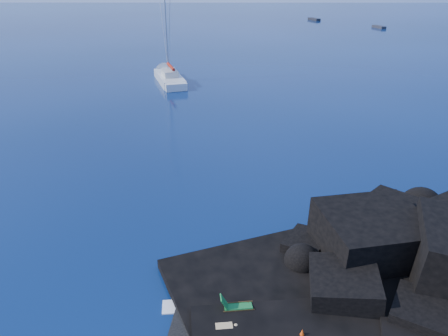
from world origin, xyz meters
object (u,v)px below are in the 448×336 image
(sailboat, at_px, (170,82))
(deck_chair, at_px, (238,303))
(sunbather, at_px, (224,327))
(marker_cone, at_px, (302,335))
(distant_boat_a, at_px, (314,20))
(distant_boat_b, at_px, (379,28))

(sailboat, xyz_separation_m, deck_chair, (8.22, -44.04, 0.83))
(deck_chair, distance_m, sunbather, 1.31)
(deck_chair, height_order, marker_cone, deck_chair)
(sunbather, bearing_deg, sailboat, 93.43)
(sunbather, height_order, distant_boat_a, sunbather)
(sailboat, relative_size, deck_chair, 10.41)
(distant_boat_a, distance_m, distant_boat_b, 23.15)
(deck_chair, height_order, sunbather, deck_chair)
(distant_boat_b, bearing_deg, sailboat, -144.74)
(marker_cone, relative_size, distant_boat_b, 0.12)
(distant_boat_a, bearing_deg, distant_boat_b, -77.67)
(distant_boat_a, xyz_separation_m, distant_boat_b, (13.40, -18.88, 0.00))
(sailboat, xyz_separation_m, marker_cone, (10.75, -45.62, 0.63))
(sailboat, distance_m, distant_boat_a, 85.81)
(deck_chair, relative_size, marker_cone, 2.52)
(deck_chair, xyz_separation_m, distant_boat_a, (25.90, 122.77, -0.83))
(sunbather, bearing_deg, deck_chair, 55.11)
(sunbather, xyz_separation_m, distant_boat_b, (39.91, 105.00, -0.54))
(sailboat, bearing_deg, distant_boat_a, 49.90)
(marker_cone, distance_m, distant_boat_b, 111.70)
(sailboat, xyz_separation_m, sunbather, (7.60, -45.15, 0.54))
(sailboat, bearing_deg, distant_boat_b, 34.88)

